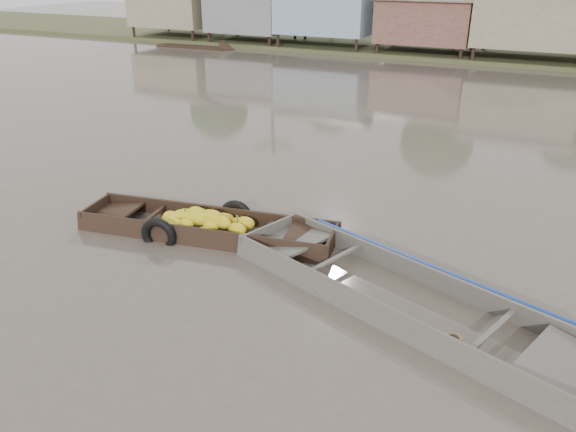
% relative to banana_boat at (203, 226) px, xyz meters
% --- Properties ---
extents(ground, '(120.00, 120.00, 0.00)m').
position_rel_banana_boat_xyz_m(ground, '(2.39, -1.40, -0.18)').
color(ground, '#534B40').
rests_on(ground, ground).
extents(riverbank, '(120.00, 12.47, 10.22)m').
position_rel_banana_boat_xyz_m(riverbank, '(5.42, 30.46, 2.89)').
color(riverbank, '#384723').
rests_on(riverbank, ground).
extents(banana_boat, '(6.11, 2.32, 0.86)m').
position_rel_banana_boat_xyz_m(banana_boat, '(0.00, 0.00, 0.00)').
color(banana_boat, black).
rests_on(banana_boat, ground).
extents(viewer_boat, '(7.41, 4.17, 0.58)m').
position_rel_banana_boat_xyz_m(viewer_boat, '(4.92, -0.88, -0.13)').
color(viewer_boat, '#444039').
rests_on(viewer_boat, ground).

